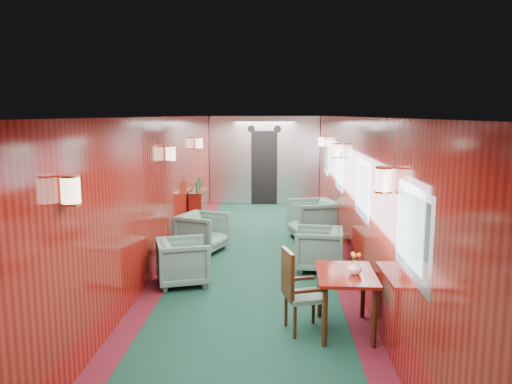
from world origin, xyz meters
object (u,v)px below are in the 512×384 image
at_px(dining_table, 346,282).
at_px(side_chair, 297,288).
at_px(armchair_right_near, 319,249).
at_px(armchair_left_far, 203,232).
at_px(armchair_left_near, 183,262).
at_px(armchair_right_far, 313,220).
at_px(credenza, 199,209).

bearing_deg(dining_table, side_chair, -175.52).
height_order(side_chair, armchair_right_near, side_chair).
height_order(dining_table, armchair_right_near, dining_table).
bearing_deg(armchair_right_near, dining_table, 9.42).
height_order(side_chair, armchair_left_far, side_chair).
xyz_separation_m(dining_table, armchair_left_far, (-2.10, 3.28, -0.23)).
bearing_deg(armchair_right_near, armchair_left_near, -62.90).
bearing_deg(armchair_right_far, credenza, -125.34).
relative_size(dining_table, armchair_left_far, 1.22).
bearing_deg(dining_table, armchair_right_far, 92.02).
height_order(dining_table, armchair_right_far, armchair_right_far).
bearing_deg(credenza, armchair_left_far, -78.73).
relative_size(armchair_right_near, armchair_right_far, 0.86).
relative_size(credenza, armchair_left_near, 1.51).
height_order(side_chair, credenza, credenza).
relative_size(side_chair, armchair_left_near, 1.31).
xyz_separation_m(side_chair, armchair_right_near, (0.43, 2.29, -0.18)).
relative_size(side_chair, credenza, 0.87).
height_order(armchair_left_near, armchair_right_near, armchair_right_near).
bearing_deg(dining_table, armchair_left_far, 123.71).
relative_size(side_chair, armchair_left_far, 1.26).
xyz_separation_m(credenza, armchair_left_far, (0.36, -1.83, -0.08)).
xyz_separation_m(armchair_right_near, armchair_right_far, (0.04, 1.98, 0.06)).
xyz_separation_m(armchair_left_far, armchair_right_near, (1.99, -1.02, -0.01)).
bearing_deg(side_chair, armchair_right_near, 63.41).
bearing_deg(side_chair, credenza, 94.50).
xyz_separation_m(side_chair, armchair_right_far, (0.47, 4.27, -0.13)).
distance_m(credenza, armchair_right_near, 3.69).
relative_size(armchair_left_near, armchair_left_far, 0.96).
bearing_deg(dining_table, armchair_left_near, 145.70).
bearing_deg(armchair_left_far, armchair_left_near, -159.36).
distance_m(dining_table, armchair_left_near, 2.62).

